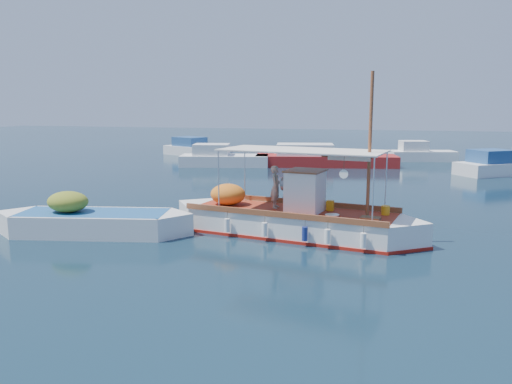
# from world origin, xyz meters

# --- Properties ---
(ground) EXTENTS (160.00, 160.00, 0.00)m
(ground) POSITION_xyz_m (0.00, 0.00, 0.00)
(ground) COLOR black
(ground) RESTS_ON ground
(fishing_caique) EXTENTS (8.90, 3.44, 5.49)m
(fishing_caique) POSITION_xyz_m (-0.12, 0.28, 0.48)
(fishing_caique) COLOR white
(fishing_caique) RESTS_ON ground
(dinghy) EXTENTS (6.67, 2.93, 1.66)m
(dinghy) POSITION_xyz_m (-6.58, -1.58, 0.35)
(dinghy) COLOR white
(dinghy) RESTS_ON ground
(bg_boat_nw) EXTENTS (6.69, 3.82, 1.80)m
(bg_boat_nw) POSITION_xyz_m (-9.09, 18.14, 0.49)
(bg_boat_nw) COLOR silver
(bg_boat_nw) RESTS_ON ground
(bg_boat_n) EXTENTS (10.46, 4.77, 1.80)m
(bg_boat_n) POSITION_xyz_m (-2.16, 20.18, 0.49)
(bg_boat_n) COLOR maroon
(bg_boat_n) RESTS_ON ground
(bg_boat_ne) EXTENTS (5.94, 5.18, 1.80)m
(bg_boat_ne) POSITION_xyz_m (9.36, 18.68, 0.49)
(bg_boat_ne) COLOR silver
(bg_boat_ne) RESTS_ON ground
(bg_boat_far_w) EXTENTS (6.92, 4.80, 1.80)m
(bg_boat_far_w) POSITION_xyz_m (-14.10, 25.09, 0.49)
(bg_boat_far_w) COLOR silver
(bg_boat_far_w) RESTS_ON ground
(bg_boat_far_n) EXTENTS (5.35, 3.22, 1.80)m
(bg_boat_far_n) POSITION_xyz_m (4.90, 25.82, 0.49)
(bg_boat_far_n) COLOR silver
(bg_boat_far_n) RESTS_ON ground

